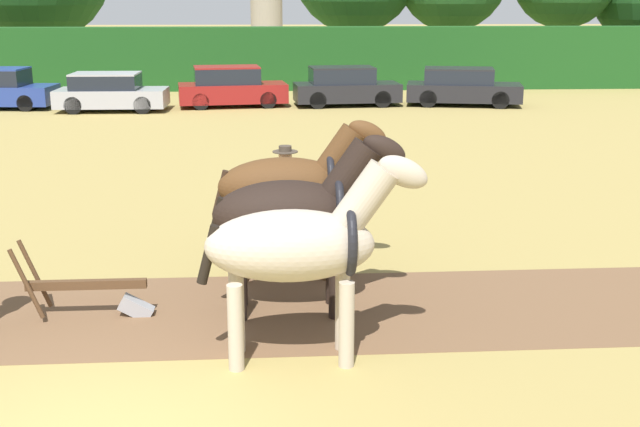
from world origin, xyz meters
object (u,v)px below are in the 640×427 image
(draft_horse_trail_left, at_px, (291,186))
(parked_car_left, at_px, (110,93))
(draft_horse_lead_right, at_px, (295,213))
(farmer_beside_team, at_px, (286,187))
(draft_horse_lead_left, at_px, (301,245))
(parked_car_center_left, at_px, (231,87))
(parked_car_center, at_px, (345,87))
(plow, at_px, (97,293))
(parked_car_center_right, at_px, (462,87))

(draft_horse_trail_left, distance_m, parked_car_left, 19.77)
(draft_horse_lead_right, distance_m, farmer_beside_team, 3.13)
(draft_horse_lead_left, distance_m, draft_horse_lead_right, 1.48)
(draft_horse_lead_right, bearing_deg, parked_car_center_left, 94.56)
(draft_horse_trail_left, distance_m, parked_car_center, 19.90)
(farmer_beside_team, distance_m, parked_car_left, 18.21)
(draft_horse_trail_left, bearing_deg, plow, -150.67)
(parked_car_center_right, bearing_deg, draft_horse_lead_right, -97.25)
(parked_car_left, bearing_deg, farmer_beside_team, -69.04)
(parked_car_left, bearing_deg, parked_car_center, 7.30)
(draft_horse_lead_right, distance_m, plow, 2.85)
(parked_car_center_left, bearing_deg, parked_car_center_right, -8.44)
(draft_horse_lead_left, height_order, plow, draft_horse_lead_left)
(draft_horse_lead_left, relative_size, plow, 1.51)
(draft_horse_lead_left, xyz_separation_m, parked_car_center_right, (7.04, 22.54, -0.69))
(parked_car_center_left, bearing_deg, farmer_beside_team, -91.68)
(plow, relative_size, parked_car_center_left, 0.41)
(farmer_beside_team, xyz_separation_m, parked_car_center_left, (-1.88, 18.08, -0.26))
(plow, bearing_deg, draft_horse_trail_left, 29.33)
(parked_car_left, distance_m, parked_car_center, 8.95)
(plow, relative_size, parked_car_left, 0.44)
(draft_horse_trail_left, relative_size, parked_car_center_left, 0.62)
(draft_horse_trail_left, height_order, parked_car_center, draft_horse_trail_left)
(draft_horse_trail_left, bearing_deg, parked_car_center_left, 94.89)
(draft_horse_trail_left, bearing_deg, parked_car_left, 108.09)
(draft_horse_lead_right, height_order, plow, draft_horse_lead_right)
(draft_horse_lead_right, relative_size, parked_car_center, 0.64)
(draft_horse_trail_left, xyz_separation_m, farmer_beside_team, (-0.07, 1.62, -0.39))
(parked_car_left, xyz_separation_m, parked_car_center_left, (4.43, 1.00, 0.06))
(draft_horse_lead_right, relative_size, parked_car_left, 0.67)
(parked_car_center, bearing_deg, farmer_beside_team, -103.21)
(draft_horse_lead_right, relative_size, farmer_beside_team, 1.57)
(farmer_beside_team, height_order, parked_car_center_right, farmer_beside_team)
(farmer_beside_team, distance_m, parked_car_center_left, 18.18)
(draft_horse_trail_left, height_order, plow, draft_horse_trail_left)
(plow, distance_m, parked_car_center_left, 21.23)
(plow, height_order, parked_car_center_left, parked_car_center_left)
(draft_horse_trail_left, relative_size, parked_car_left, 0.66)
(draft_horse_lead_left, distance_m, parked_car_center_left, 22.77)
(parked_car_center_left, bearing_deg, draft_horse_lead_right, -92.29)
(draft_horse_trail_left, height_order, farmer_beside_team, draft_horse_trail_left)
(parked_car_left, bearing_deg, parked_car_center_left, 13.41)
(draft_horse_lead_right, distance_m, parked_car_center_left, 21.29)
(draft_horse_lead_right, xyz_separation_m, parked_car_center_left, (-1.97, 21.18, -0.63))
(farmer_beside_team, xyz_separation_m, parked_car_center, (2.57, 18.11, -0.28))
(parked_car_center_right, bearing_deg, draft_horse_lead_left, -96.06)
(draft_horse_lead_right, xyz_separation_m, draft_horse_trail_left, (-0.02, 1.48, 0.02))
(draft_horse_trail_left, height_order, parked_car_center_right, draft_horse_trail_left)
(draft_horse_trail_left, xyz_separation_m, parked_car_center_right, (7.09, 19.57, -0.69))
(plow, bearing_deg, parked_car_left, 99.78)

